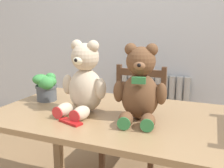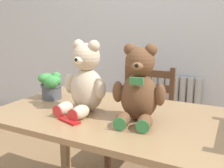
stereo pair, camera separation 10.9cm
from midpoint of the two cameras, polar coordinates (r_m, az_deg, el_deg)
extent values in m
cube|color=silver|center=(2.53, 14.31, 15.40)|extent=(8.00, 0.04, 2.60)
cylinder|color=beige|center=(2.70, 4.96, -4.79)|extent=(0.06, 0.06, 0.71)
cylinder|color=beige|center=(2.68, 6.35, -4.98)|extent=(0.06, 0.06, 0.71)
cylinder|color=beige|center=(2.65, 7.77, -5.18)|extent=(0.06, 0.06, 0.71)
cylinder|color=beige|center=(2.63, 9.22, -5.37)|extent=(0.06, 0.06, 0.71)
cylinder|color=beige|center=(2.62, 10.68, -5.57)|extent=(0.06, 0.06, 0.71)
cylinder|color=beige|center=(2.60, 12.17, -5.76)|extent=(0.06, 0.06, 0.71)
cylinder|color=beige|center=(2.58, 13.68, -5.95)|extent=(0.06, 0.06, 0.71)
cylinder|color=beige|center=(2.57, 15.20, -6.14)|extent=(0.06, 0.06, 0.71)
cylinder|color=beige|center=(2.56, 16.74, -6.33)|extent=(0.06, 0.06, 0.71)
cylinder|color=beige|center=(2.55, 18.30, -6.51)|extent=(0.06, 0.06, 0.71)
cylinder|color=beige|center=(2.54, 19.86, -6.69)|extent=(0.06, 0.06, 0.71)
cube|color=beige|center=(2.72, 11.83, -12.44)|extent=(0.77, 0.10, 0.04)
cube|color=#9E7A51|center=(1.40, 1.14, -7.04)|extent=(1.23, 0.77, 0.03)
cube|color=#9E7A51|center=(2.07, -9.28, -10.96)|extent=(0.06, 0.06, 0.68)
cube|color=#9E7A51|center=(1.73, 24.38, -17.06)|extent=(0.06, 0.06, 0.68)
cube|color=brown|center=(2.07, 8.02, -8.31)|extent=(0.44, 0.43, 0.03)
cube|color=brown|center=(1.95, 11.66, -17.16)|extent=(0.04, 0.04, 0.41)
cube|color=brown|center=(2.07, 0.59, -14.98)|extent=(0.04, 0.04, 0.41)
cube|color=brown|center=(2.20, 14.64, -7.40)|extent=(0.04, 0.04, 0.85)
cube|color=brown|center=(2.31, 4.90, -6.05)|extent=(0.04, 0.04, 0.85)
cube|color=brown|center=(2.15, 10.01, 2.45)|extent=(0.36, 0.03, 0.06)
cube|color=brown|center=(2.18, 9.89, -0.72)|extent=(0.36, 0.03, 0.06)
ellipsoid|color=beige|center=(1.39, -3.49, -1.33)|extent=(0.21, 0.19, 0.24)
sphere|color=beige|center=(1.36, -3.60, 6.22)|extent=(0.15, 0.15, 0.15)
sphere|color=beige|center=(1.32, -1.79, 8.67)|extent=(0.06, 0.06, 0.06)
sphere|color=beige|center=(1.39, -5.40, 8.82)|extent=(0.06, 0.06, 0.06)
ellipsoid|color=white|center=(1.32, -5.07, 5.48)|extent=(0.07, 0.06, 0.05)
sphere|color=black|center=(1.30, -5.81, 5.51)|extent=(0.02, 0.02, 0.02)
ellipsoid|color=beige|center=(1.31, -0.21, -1.07)|extent=(0.06, 0.06, 0.11)
ellipsoid|color=beige|center=(1.44, -7.49, 0.09)|extent=(0.06, 0.06, 0.11)
ellipsoid|color=beige|center=(1.29, -4.84, -6.45)|extent=(0.08, 0.13, 0.07)
cylinder|color=red|center=(1.25, -6.49, -7.17)|extent=(0.06, 0.01, 0.06)
ellipsoid|color=beige|center=(1.36, -8.44, -5.57)|extent=(0.08, 0.13, 0.07)
cylinder|color=red|center=(1.32, -10.12, -6.22)|extent=(0.06, 0.01, 0.06)
ellipsoid|color=brown|center=(1.27, 8.68, -3.01)|extent=(0.21, 0.19, 0.23)
sphere|color=brown|center=(1.23, 8.96, 5.04)|extent=(0.15, 0.15, 0.15)
sphere|color=brown|center=(1.22, 11.46, 7.63)|extent=(0.06, 0.06, 0.06)
sphere|color=brown|center=(1.24, 6.68, 7.86)|extent=(0.06, 0.06, 0.06)
ellipsoid|color=#8C5F3F|center=(1.18, 8.55, 4.17)|extent=(0.07, 0.06, 0.05)
sphere|color=black|center=(1.16, 8.35, 4.17)|extent=(0.02, 0.02, 0.02)
ellipsoid|color=brown|center=(1.23, 13.46, -2.48)|extent=(0.06, 0.06, 0.11)
ellipsoid|color=brown|center=(1.26, 3.81, -1.78)|extent=(0.06, 0.06, 0.11)
ellipsoid|color=brown|center=(1.18, 10.18, -8.64)|extent=(0.09, 0.13, 0.07)
cylinder|color=#337F42|center=(1.12, 9.80, -9.66)|extent=(0.06, 0.02, 0.06)
ellipsoid|color=brown|center=(1.19, 5.12, -8.18)|extent=(0.09, 0.13, 0.07)
cylinder|color=#337F42|center=(1.14, 4.51, -9.17)|extent=(0.06, 0.02, 0.06)
cube|color=#337F42|center=(1.17, 8.27, 0.69)|extent=(0.07, 0.03, 0.03)
cylinder|color=#4C5156|center=(1.67, -11.82, -1.67)|extent=(0.13, 0.13, 0.10)
cylinder|color=#4C5156|center=(1.66, -11.88, -0.25)|extent=(0.14, 0.14, 0.02)
ellipsoid|color=#3D8E42|center=(1.63, -11.24, 0.77)|extent=(0.09, 0.09, 0.06)
ellipsoid|color=#3D8E42|center=(1.69, -10.89, 1.76)|extent=(0.07, 0.06, 0.06)
ellipsoid|color=#3D8E42|center=(1.70, -12.71, 1.12)|extent=(0.09, 0.08, 0.07)
ellipsoid|color=#3D8E42|center=(1.64, -13.08, 1.30)|extent=(0.10, 0.10, 0.07)
ellipsoid|color=#3D8E42|center=(1.62, -12.01, 0.39)|extent=(0.11, 0.08, 0.09)
cube|color=red|center=(1.27, -7.30, -8.33)|extent=(0.14, 0.08, 0.01)
camera|label=1|loc=(0.05, -87.62, 0.55)|focal=40.00mm
camera|label=2|loc=(0.05, 92.38, -0.55)|focal=40.00mm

